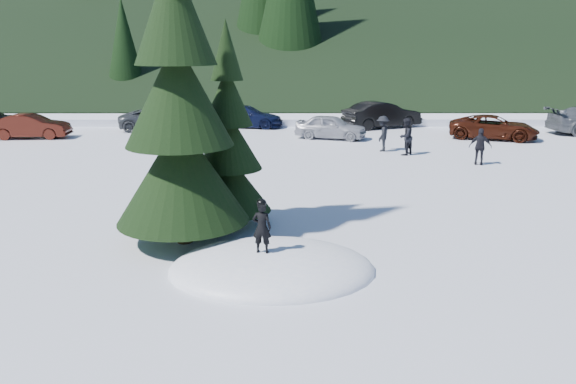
{
  "coord_description": "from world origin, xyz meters",
  "views": [
    {
      "loc": [
        0.31,
        -11.33,
        4.72
      ],
      "look_at": [
        0.35,
        2.47,
        1.1
      ],
      "focal_mm": 35.0,
      "sensor_mm": 36.0,
      "label": 1
    }
  ],
  "objects_px": {
    "car_5": "(382,115)",
    "car_2": "(158,119)",
    "car_3": "(246,116)",
    "car_4": "(331,127)",
    "car_1": "(31,126)",
    "spruce_tall": "(178,107)",
    "adult_2": "(383,134)",
    "child_skier": "(262,227)",
    "car_6": "(494,127)",
    "adult_1": "(480,147)",
    "spruce_short": "(229,148)",
    "adult_0": "(405,137)"
  },
  "relations": [
    {
      "from": "car_4",
      "to": "adult_0",
      "type": "bearing_deg",
      "value": -128.19
    },
    {
      "from": "spruce_tall",
      "to": "spruce_short",
      "type": "xyz_separation_m",
      "value": [
        1.0,
        1.4,
        -1.22
      ]
    },
    {
      "from": "adult_2",
      "to": "car_2",
      "type": "relative_size",
      "value": 0.37
    },
    {
      "from": "car_6",
      "to": "car_3",
      "type": "bearing_deg",
      "value": 93.05
    },
    {
      "from": "spruce_tall",
      "to": "spruce_short",
      "type": "bearing_deg",
      "value": 54.46
    },
    {
      "from": "car_1",
      "to": "car_3",
      "type": "relative_size",
      "value": 0.87
    },
    {
      "from": "spruce_tall",
      "to": "car_3",
      "type": "height_order",
      "value": "spruce_tall"
    },
    {
      "from": "adult_1",
      "to": "car_2",
      "type": "bearing_deg",
      "value": -14.86
    },
    {
      "from": "child_skier",
      "to": "adult_2",
      "type": "xyz_separation_m",
      "value": [
        4.92,
        14.28,
        -0.22
      ]
    },
    {
      "from": "adult_0",
      "to": "adult_2",
      "type": "bearing_deg",
      "value": -95.18
    },
    {
      "from": "adult_0",
      "to": "car_1",
      "type": "xyz_separation_m",
      "value": [
        -18.53,
        4.63,
        -0.18
      ]
    },
    {
      "from": "spruce_tall",
      "to": "adult_1",
      "type": "distance_m",
      "value": 14.09
    },
    {
      "from": "car_4",
      "to": "car_6",
      "type": "height_order",
      "value": "car_4"
    },
    {
      "from": "spruce_tall",
      "to": "adult_2",
      "type": "bearing_deg",
      "value": 60.64
    },
    {
      "from": "car_1",
      "to": "car_4",
      "type": "distance_m",
      "value": 15.59
    },
    {
      "from": "adult_2",
      "to": "car_2",
      "type": "xyz_separation_m",
      "value": [
        -11.75,
        6.72,
        -0.2
      ]
    },
    {
      "from": "spruce_tall",
      "to": "car_6",
      "type": "height_order",
      "value": "spruce_tall"
    },
    {
      "from": "adult_1",
      "to": "car_3",
      "type": "relative_size",
      "value": 0.34
    },
    {
      "from": "adult_0",
      "to": "car_5",
      "type": "distance_m",
      "value": 8.42
    },
    {
      "from": "adult_1",
      "to": "car_1",
      "type": "height_order",
      "value": "adult_1"
    },
    {
      "from": "spruce_short",
      "to": "adult_2",
      "type": "xyz_separation_m",
      "value": [
        5.92,
        10.89,
        -1.29
      ]
    },
    {
      "from": "adult_0",
      "to": "car_3",
      "type": "height_order",
      "value": "adult_0"
    },
    {
      "from": "spruce_tall",
      "to": "car_3",
      "type": "distance_m",
      "value": 20.23
    },
    {
      "from": "adult_0",
      "to": "adult_2",
      "type": "distance_m",
      "value": 1.27
    },
    {
      "from": "spruce_tall",
      "to": "adult_2",
      "type": "relative_size",
      "value": 5.32
    },
    {
      "from": "spruce_short",
      "to": "adult_0",
      "type": "height_order",
      "value": "spruce_short"
    },
    {
      "from": "car_3",
      "to": "car_4",
      "type": "relative_size",
      "value": 1.2
    },
    {
      "from": "car_5",
      "to": "car_6",
      "type": "bearing_deg",
      "value": -152.77
    },
    {
      "from": "spruce_short",
      "to": "car_3",
      "type": "distance_m",
      "value": 18.73
    },
    {
      "from": "adult_0",
      "to": "adult_2",
      "type": "relative_size",
      "value": 1.01
    },
    {
      "from": "adult_1",
      "to": "child_skier",
      "type": "bearing_deg",
      "value": 71.23
    },
    {
      "from": "child_skier",
      "to": "car_3",
      "type": "distance_m",
      "value": 22.11
    },
    {
      "from": "car_2",
      "to": "child_skier",
      "type": "bearing_deg",
      "value": -170.88
    },
    {
      "from": "car_5",
      "to": "child_skier",
      "type": "bearing_deg",
      "value": 139.95
    },
    {
      "from": "child_skier",
      "to": "car_6",
      "type": "height_order",
      "value": "child_skier"
    },
    {
      "from": "adult_0",
      "to": "car_6",
      "type": "bearing_deg",
      "value": 171.29
    },
    {
      "from": "car_5",
      "to": "car_2",
      "type": "bearing_deg",
      "value": 69.01
    },
    {
      "from": "adult_2",
      "to": "car_5",
      "type": "height_order",
      "value": "adult_2"
    },
    {
      "from": "car_5",
      "to": "car_4",
      "type": "bearing_deg",
      "value": 115.9
    },
    {
      "from": "car_4",
      "to": "car_1",
      "type": "bearing_deg",
      "value": 107.73
    },
    {
      "from": "adult_2",
      "to": "car_3",
      "type": "relative_size",
      "value": 0.37
    },
    {
      "from": "adult_2",
      "to": "spruce_short",
      "type": "bearing_deg",
      "value": -8.34
    },
    {
      "from": "spruce_short",
      "to": "car_3",
      "type": "relative_size",
      "value": 1.22
    },
    {
      "from": "adult_0",
      "to": "spruce_tall",
      "type": "bearing_deg",
      "value": 8.43
    },
    {
      "from": "car_1",
      "to": "car_2",
      "type": "distance_m",
      "value": 6.66
    },
    {
      "from": "adult_2",
      "to": "car_5",
      "type": "relative_size",
      "value": 0.35
    },
    {
      "from": "car_2",
      "to": "car_4",
      "type": "xyz_separation_m",
      "value": [
        9.66,
        -3.21,
        0.02
      ]
    },
    {
      "from": "adult_0",
      "to": "car_2",
      "type": "xyz_separation_m",
      "value": [
        -12.6,
        7.66,
        -0.21
      ]
    },
    {
      "from": "adult_1",
      "to": "car_1",
      "type": "distance_m",
      "value": 22.18
    },
    {
      "from": "car_5",
      "to": "car_6",
      "type": "distance_m",
      "value": 6.53
    }
  ]
}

